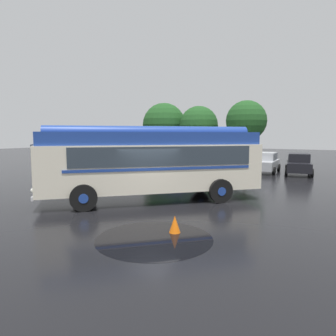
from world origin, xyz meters
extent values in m
plane|color=black|center=(0.00, 0.00, 0.00)|extent=(120.00, 120.00, 0.00)
cube|color=silver|center=(-0.38, 0.91, 1.60)|extent=(8.89, 8.79, 2.10)
cube|color=#1E3D93|center=(-0.38, 0.91, 2.93)|extent=(8.61, 8.50, 0.56)
cylinder|color=#1E3D93|center=(-0.38, 0.91, 3.19)|extent=(7.20, 7.08, 0.60)
cube|color=#2D3842|center=(0.72, 0.21, 2.17)|extent=(5.74, 5.63, 0.84)
cube|color=#2D3842|center=(-1.05, 2.02, 2.17)|extent=(5.74, 5.63, 0.84)
cube|color=#1E3D93|center=(0.65, 0.14, 1.63)|extent=(5.88, 5.76, 0.12)
cube|color=#1E3D93|center=(-1.12, 1.95, 1.63)|extent=(5.88, 5.76, 0.12)
cube|color=#2D3842|center=(-3.96, -2.60, 2.27)|extent=(1.57, 1.60, 0.88)
cube|color=black|center=(-3.96, -2.61, 0.90)|extent=(0.67, 0.68, 0.56)
cube|color=silver|center=(-3.98, -2.62, 0.57)|extent=(1.73, 1.77, 0.16)
sphere|color=white|center=(-3.34, -3.26, 0.87)|extent=(0.22, 0.22, 0.22)
sphere|color=white|center=(-4.60, -1.97, 0.87)|extent=(0.22, 0.22, 0.22)
cylinder|color=black|center=(-1.68, -2.19, 0.55)|extent=(0.98, 0.97, 1.10)
cylinder|color=#1E3D93|center=(-1.68, -2.19, 0.55)|extent=(0.50, 0.50, 0.39)
cylinder|color=black|center=(-3.50, -0.34, 0.55)|extent=(0.98, 0.97, 1.10)
cylinder|color=#1E3D93|center=(-3.50, -0.34, 0.55)|extent=(0.50, 0.50, 0.39)
cylinder|color=black|center=(2.60, 2.01, 0.55)|extent=(0.98, 0.97, 1.10)
cylinder|color=#1E3D93|center=(2.60, 2.01, 0.55)|extent=(0.50, 0.50, 0.39)
cylinder|color=black|center=(0.78, 3.86, 0.55)|extent=(0.98, 0.97, 1.10)
cylinder|color=#1E3D93|center=(0.78, 3.86, 0.55)|extent=(0.50, 0.50, 0.39)
cube|color=#B7BABF|center=(-3.61, 14.06, 0.67)|extent=(1.90, 4.28, 0.70)
cube|color=#B7BABF|center=(-3.62, 14.21, 1.34)|extent=(1.60, 2.25, 0.64)
cube|color=#2D3842|center=(-2.86, 14.25, 1.34)|extent=(0.12, 1.93, 0.50)
cube|color=#2D3842|center=(-4.38, 14.18, 1.34)|extent=(0.12, 1.93, 0.50)
cylinder|color=black|center=(-2.67, 12.81, 0.32)|extent=(0.23, 0.65, 0.64)
cylinder|color=black|center=(-4.43, 12.72, 0.32)|extent=(0.23, 0.65, 0.64)
cylinder|color=black|center=(-2.79, 15.41, 0.32)|extent=(0.23, 0.65, 0.64)
cylinder|color=black|center=(-4.55, 15.32, 0.32)|extent=(0.23, 0.65, 0.64)
cube|color=#B7BABF|center=(-1.01, 14.01, 0.67)|extent=(1.87, 4.27, 0.70)
cube|color=#B7BABF|center=(-1.02, 14.16, 1.34)|extent=(1.58, 2.24, 0.64)
cube|color=#2D3842|center=(-0.26, 14.19, 1.34)|extent=(0.10, 1.93, 0.50)
cube|color=#2D3842|center=(-1.77, 14.13, 1.34)|extent=(0.10, 1.93, 0.50)
cylinder|color=black|center=(-0.08, 12.74, 0.32)|extent=(0.23, 0.65, 0.64)
cylinder|color=black|center=(-1.84, 12.67, 0.32)|extent=(0.23, 0.65, 0.64)
cylinder|color=black|center=(-0.19, 15.34, 0.32)|extent=(0.23, 0.65, 0.64)
cylinder|color=black|center=(-1.94, 15.27, 0.32)|extent=(0.23, 0.65, 0.64)
cube|color=#B7BABF|center=(1.98, 14.46, 0.67)|extent=(1.82, 4.25, 0.70)
cube|color=#B7BABF|center=(1.98, 14.61, 1.34)|extent=(1.56, 2.22, 0.64)
cube|color=#2D3842|center=(2.74, 14.63, 1.34)|extent=(0.08, 1.93, 0.50)
cube|color=#2D3842|center=(1.22, 14.59, 1.34)|extent=(0.08, 1.93, 0.50)
cylinder|color=black|center=(2.90, 13.18, 0.32)|extent=(0.22, 0.65, 0.64)
cylinder|color=black|center=(1.14, 13.13, 0.32)|extent=(0.22, 0.65, 0.64)
cylinder|color=black|center=(2.83, 15.79, 0.32)|extent=(0.22, 0.65, 0.64)
cylinder|color=black|center=(1.07, 15.74, 0.32)|extent=(0.22, 0.65, 0.64)
cube|color=black|center=(4.51, 14.38, 0.67)|extent=(2.28, 4.40, 0.70)
cube|color=black|center=(4.49, 14.53, 1.34)|extent=(1.79, 2.38, 0.64)
cube|color=#2D3842|center=(5.24, 14.64, 1.34)|extent=(0.30, 1.92, 0.50)
cube|color=#2D3842|center=(3.74, 14.42, 1.34)|extent=(0.30, 1.92, 0.50)
cylinder|color=black|center=(5.57, 13.22, 0.32)|extent=(0.29, 0.66, 0.64)
cylinder|color=black|center=(3.83, 12.97, 0.32)|extent=(0.29, 0.66, 0.64)
cylinder|color=black|center=(5.20, 15.80, 0.32)|extent=(0.29, 0.66, 0.64)
cylinder|color=black|center=(3.46, 15.55, 0.32)|extent=(0.29, 0.66, 0.64)
cube|color=navy|center=(-6.45, 15.02, 1.45)|extent=(2.21, 4.05, 2.10)
cube|color=navy|center=(-6.29, 12.13, 1.20)|extent=(1.99, 1.84, 1.60)
cube|color=#2D3842|center=(-6.25, 11.25, 1.48)|extent=(1.70, 0.12, 0.72)
cylinder|color=black|center=(-5.26, 12.24, 0.40)|extent=(0.28, 0.81, 0.80)
cylinder|color=black|center=(-7.34, 12.13, 0.40)|extent=(0.28, 0.81, 0.80)
cylinder|color=black|center=(-5.45, 15.80, 0.40)|extent=(0.28, 0.81, 0.80)
cylinder|color=black|center=(-7.53, 15.69, 0.40)|extent=(0.28, 0.81, 0.80)
cylinder|color=#4C3823|center=(-9.89, 18.18, 1.23)|extent=(0.30, 0.30, 2.47)
sphere|color=#1E4C1E|center=(-9.89, 18.18, 4.25)|extent=(4.75, 4.75, 4.75)
sphere|color=#1E4C1E|center=(-10.45, 18.00, 4.00)|extent=(3.24, 3.24, 3.24)
cylinder|color=#4C3823|center=(-5.68, 18.15, 1.30)|extent=(0.33, 0.33, 2.60)
sphere|color=#1E4C1E|center=(-5.68, 18.15, 4.10)|extent=(4.00, 4.00, 4.00)
sphere|color=#1E4C1E|center=(-6.15, 18.32, 4.13)|extent=(2.68, 2.68, 2.68)
cylinder|color=#4C3823|center=(-0.71, 18.16, 1.50)|extent=(0.30, 0.30, 3.01)
sphere|color=#1E4C1E|center=(-0.71, 18.16, 4.46)|extent=(3.87, 3.87, 3.87)
sphere|color=#1E4C1E|center=(-0.90, 18.49, 4.44)|extent=(2.95, 2.95, 2.95)
cone|color=orange|center=(2.80, -2.72, 0.28)|extent=(0.36, 0.36, 0.55)
cylinder|color=black|center=(2.53, -3.50, 0.00)|extent=(3.51, 3.51, 0.01)
camera|label=1|loc=(7.17, -10.81, 3.07)|focal=32.00mm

